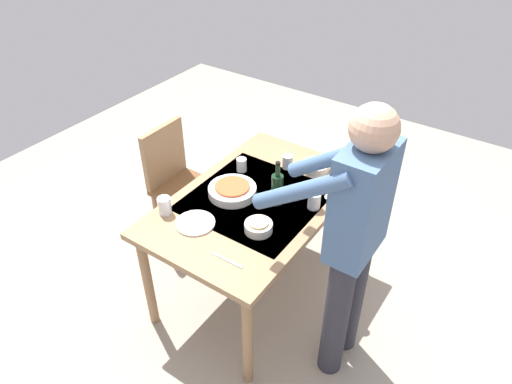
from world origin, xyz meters
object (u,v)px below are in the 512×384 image
object	(u,v)px
dining_table	(256,209)
side_bowl_salad	(316,166)
serving_bowl_pasta	(232,190)
water_cup_far_right	(314,201)
water_cup_near_left	(242,165)
side_bowl_bread	(258,226)
chair_near	(176,177)
water_cup_far_left	(288,162)
water_cup_near_right	(165,206)
wine_bottle	(277,188)
wine_glass_left	(331,184)
dinner_plate_near	(195,223)
person_server	(352,235)

from	to	relation	value
dining_table	side_bowl_salad	size ratio (longest dim) A/B	7.81
serving_bowl_pasta	water_cup_far_right	bearing A→B (deg)	109.62
water_cup_near_left	side_bowl_bread	xyz separation A→B (m)	(0.44, 0.43, -0.01)
chair_near	water_cup_far_left	bearing A→B (deg)	107.39
water_cup_near_left	water_cup_far_left	bearing A→B (deg)	131.06
water_cup_near_right	dining_table	bearing A→B (deg)	138.83
dining_table	chair_near	world-z (taller)	chair_near
dining_table	chair_near	bearing A→B (deg)	-100.27
chair_near	water_cup_far_left	distance (m)	0.90
wine_bottle	side_bowl_salad	size ratio (longest dim) A/B	1.64
dining_table	water_cup_near_left	bearing A→B (deg)	-128.33
water_cup_near_right	water_cup_far_right	distance (m)	0.89
water_cup_far_right	wine_bottle	bearing A→B (deg)	-66.82
water_cup_far_left	wine_glass_left	bearing A→B (deg)	70.43
serving_bowl_pasta	dinner_plate_near	size ratio (longest dim) A/B	1.30
wine_bottle	person_server	bearing A→B (deg)	69.75
water_cup_far_left	side_bowl_salad	distance (m)	0.19
dining_table	wine_bottle	size ratio (longest dim) A/B	4.75
wine_bottle	water_cup_far_left	world-z (taller)	wine_bottle
dinner_plate_near	water_cup_near_right	bearing A→B (deg)	-84.07
water_cup_near_right	dinner_plate_near	distance (m)	0.22
side_bowl_salad	side_bowl_bread	size ratio (longest dim) A/B	1.12
side_bowl_bread	chair_near	bearing A→B (deg)	-111.15
serving_bowl_pasta	side_bowl_bread	size ratio (longest dim) A/B	1.87
person_server	wine_glass_left	bearing A→B (deg)	-142.75
wine_bottle	dinner_plate_near	size ratio (longest dim) A/B	1.29
water_cup_near_left	dinner_plate_near	distance (m)	0.61
dining_table	side_bowl_bread	world-z (taller)	side_bowl_bread
wine_glass_left	water_cup_near_left	world-z (taller)	wine_glass_left
dining_table	water_cup_far_left	xyz separation A→B (m)	(-0.40, -0.02, 0.13)
wine_glass_left	water_cup_near_left	bearing A→B (deg)	-84.07
water_cup_far_right	dinner_plate_near	world-z (taller)	water_cup_far_right
side_bowl_bread	water_cup_near_right	bearing A→B (deg)	-72.04
person_server	water_cup_near_right	world-z (taller)	person_server
wine_bottle	wine_glass_left	xyz separation A→B (m)	(-0.23, 0.24, -0.01)
chair_near	water_cup_far_right	xyz separation A→B (m)	(0.03, 1.17, 0.30)
side_bowl_salad	dinner_plate_near	xyz separation A→B (m)	(0.88, -0.31, -0.03)
person_server	dinner_plate_near	distance (m)	0.91
chair_near	wine_glass_left	size ratio (longest dim) A/B	6.03
water_cup_near_right	dinner_plate_near	xyz separation A→B (m)	(-0.02, 0.21, -0.05)
water_cup_near_right	water_cup_far_left	world-z (taller)	water_cup_near_right
water_cup_far_right	side_bowl_bread	world-z (taller)	water_cup_far_right
side_bowl_salad	water_cup_near_right	bearing A→B (deg)	-29.99
dining_table	water_cup_far_right	bearing A→B (deg)	110.10
water_cup_far_right	serving_bowl_pasta	xyz separation A→B (m)	(0.17, -0.48, -0.02)
dinner_plate_near	serving_bowl_pasta	bearing A→B (deg)	178.59
wine_glass_left	water_cup_near_right	world-z (taller)	wine_glass_left
person_server	water_cup_near_right	bearing A→B (deg)	-77.47
dinner_plate_near	dining_table	bearing A→B (deg)	158.83
chair_near	side_bowl_salad	bearing A→B (deg)	108.57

